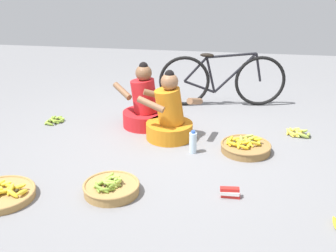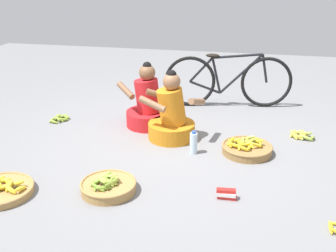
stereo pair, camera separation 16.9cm
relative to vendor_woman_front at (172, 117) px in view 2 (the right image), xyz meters
The scene contains 11 objects.
ground_plane 0.39m from the vendor_woman_front, 77.86° to the right, with size 10.00×10.00×0.00m, color slate.
vendor_woman_front is the anchor object (origin of this frame).
vendor_woman_behind 0.47m from the vendor_woman_front, 138.37° to the left, with size 0.72×0.52×0.78m.
bicycle_leaning 1.33m from the vendor_woman_front, 66.74° to the left, with size 1.69×0.33×0.73m.
banana_basket_mid_left 1.90m from the vendor_woman_front, 129.18° to the right, with size 0.57×0.57×0.14m.
banana_basket_front_right 0.89m from the vendor_woman_front, 14.50° to the right, with size 0.52×0.52×0.16m.
banana_basket_mid_right 1.29m from the vendor_woman_front, 104.01° to the right, with size 0.49×0.49×0.16m.
loose_bananas_front_left 1.51m from the vendor_woman_front, behind, with size 0.22×0.26×0.08m.
loose_bananas_front_center 1.48m from the vendor_woman_front, 12.12° to the left, with size 0.29×0.22×0.10m.
water_bottle 0.47m from the vendor_woman_front, 48.11° to the right, with size 0.08×0.08×0.25m.
packet_carton_stack 1.35m from the vendor_woman_front, 58.53° to the right, with size 0.17×0.07×0.09m.
Camera 2 is at (0.76, -3.83, 1.87)m, focal length 43.82 mm.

